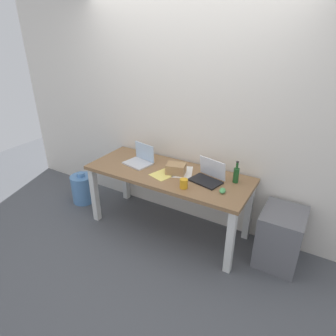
# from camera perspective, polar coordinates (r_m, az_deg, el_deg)

# --- Properties ---
(ground_plane) EXTENTS (8.00, 8.00, 0.00)m
(ground_plane) POSITION_cam_1_polar(r_m,az_deg,el_deg) (3.57, 0.00, -11.57)
(ground_plane) COLOR #515459
(back_wall) EXTENTS (5.20, 0.08, 2.60)m
(back_wall) POSITION_cam_1_polar(r_m,az_deg,el_deg) (3.32, 3.71, 10.63)
(back_wall) COLOR silver
(back_wall) RESTS_ON ground
(desk) EXTENTS (1.82, 0.71, 0.74)m
(desk) POSITION_cam_1_polar(r_m,az_deg,el_deg) (3.22, 0.00, -2.38)
(desk) COLOR olive
(desk) RESTS_ON ground
(laptop_left) EXTENTS (0.34, 0.29, 0.22)m
(laptop_left) POSITION_cam_1_polar(r_m,az_deg,el_deg) (3.38, -5.54, 1.65)
(laptop_left) COLOR silver
(laptop_left) RESTS_ON desk
(laptop_right) EXTENTS (0.36, 0.29, 0.22)m
(laptop_right) POSITION_cam_1_polar(r_m,az_deg,el_deg) (3.00, 7.86, -1.66)
(laptop_right) COLOR black
(laptop_right) RESTS_ON desk
(beer_bottle) EXTENTS (0.06, 0.06, 0.23)m
(beer_bottle) POSITION_cam_1_polar(r_m,az_deg,el_deg) (3.01, 13.23, -1.26)
(beer_bottle) COLOR #1E5123
(beer_bottle) RESTS_ON desk
(computer_mouse) EXTENTS (0.08, 0.11, 0.03)m
(computer_mouse) POSITION_cam_1_polar(r_m,az_deg,el_deg) (2.83, 10.65, -4.38)
(computer_mouse) COLOR #4C9E56
(computer_mouse) RESTS_ON desk
(cardboard_box) EXTENTS (0.23, 0.20, 0.11)m
(cardboard_box) POSITION_cam_1_polar(r_m,az_deg,el_deg) (3.12, 1.56, -0.14)
(cardboard_box) COLOR tan
(cardboard_box) RESTS_ON desk
(coffee_mug) EXTENTS (0.08, 0.08, 0.09)m
(coffee_mug) POSITION_cam_1_polar(r_m,az_deg,el_deg) (2.85, 3.11, -3.06)
(coffee_mug) COLOR gold
(coffee_mug) RESTS_ON desk
(paper_sheet_center) EXTENTS (0.29, 0.35, 0.00)m
(paper_sheet_center) POSITION_cam_1_polar(r_m,az_deg,el_deg) (3.13, -0.57, -1.14)
(paper_sheet_center) COLOR #F4E06B
(paper_sheet_center) RESTS_ON desk
(paper_sheet_near_back) EXTENTS (0.31, 0.35, 0.00)m
(paper_sheet_near_back) POSITION_cam_1_polar(r_m,az_deg,el_deg) (3.18, 2.87, -0.76)
(paper_sheet_near_back) COLOR white
(paper_sheet_near_back) RESTS_ON desk
(water_cooler_jug) EXTENTS (0.29, 0.29, 0.43)m
(water_cooler_jug) POSITION_cam_1_polar(r_m,az_deg,el_deg) (4.13, -16.40, -3.88)
(water_cooler_jug) COLOR #598CC6
(water_cooler_jug) RESTS_ON ground
(filing_cabinet) EXTENTS (0.40, 0.48, 0.58)m
(filing_cabinet) POSITION_cam_1_polar(r_m,az_deg,el_deg) (3.17, 21.14, -12.53)
(filing_cabinet) COLOR slate
(filing_cabinet) RESTS_ON ground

